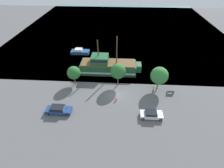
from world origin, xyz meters
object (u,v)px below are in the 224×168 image
(fire_hydrant, at_px, (116,99))
(bench_promenade_east, at_px, (170,92))
(parked_car_curb_mid, at_px, (151,114))
(pirate_ship, at_px, (108,66))
(moored_boat_dockside, at_px, (80,52))
(parked_car_curb_front, at_px, (58,110))
(pedestrian_walking_near, at_px, (153,90))

(fire_hydrant, height_order, bench_promenade_east, bench_promenade_east)
(parked_car_curb_mid, height_order, bench_promenade_east, parked_car_curb_mid)
(pirate_ship, bearing_deg, bench_promenade_east, -29.40)
(moored_boat_dockside, distance_m, bench_promenade_east, 30.02)
(parked_car_curb_front, height_order, parked_car_curb_mid, parked_car_curb_front)
(pirate_ship, relative_size, pedestrian_walking_near, 9.99)
(moored_boat_dockside, bearing_deg, bench_promenade_east, -37.23)
(parked_car_curb_mid, distance_m, pedestrian_walking_near, 7.57)
(moored_boat_dockside, bearing_deg, pirate_ship, -46.66)
(pirate_ship, bearing_deg, pedestrian_walking_near, -36.60)
(parked_car_curb_front, distance_m, parked_car_curb_mid, 17.74)
(pirate_ship, relative_size, parked_car_curb_mid, 3.72)
(fire_hydrant, xyz_separation_m, bench_promenade_east, (11.87, 3.10, 0.02))
(parked_car_curb_mid, relative_size, fire_hydrant, 5.42)
(bench_promenade_east, distance_m, pedestrian_walking_near, 3.77)
(parked_car_curb_mid, bearing_deg, pirate_ship, 121.33)
(parked_car_curb_mid, distance_m, fire_hydrant, 7.97)
(pirate_ship, distance_m, bench_promenade_east, 16.62)
(parked_car_curb_mid, height_order, pedestrian_walking_near, pedestrian_walking_near)
(pirate_ship, height_order, parked_car_curb_front, pirate_ship)
(parked_car_curb_front, distance_m, pedestrian_walking_near, 20.41)
(parked_car_curb_front, xyz_separation_m, fire_hydrant, (10.95, 3.98, -0.33))
(pedestrian_walking_near, bearing_deg, parked_car_curb_front, -159.09)
(fire_hydrant, relative_size, pedestrian_walking_near, 0.50)
(pedestrian_walking_near, bearing_deg, moored_boat_dockside, 138.28)
(parked_car_curb_front, height_order, bench_promenade_east, parked_car_curb_front)
(bench_promenade_east, bearing_deg, fire_hydrant, -165.35)
(pedestrian_walking_near, bearing_deg, fire_hydrant, -157.86)
(parked_car_curb_front, height_order, pedestrian_walking_near, pedestrian_walking_near)
(pirate_ship, distance_m, fire_hydrant, 11.60)
(parked_car_curb_front, xyz_separation_m, pedestrian_walking_near, (19.07, 7.29, 0.04))
(pirate_ship, distance_m, pedestrian_walking_near, 13.35)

